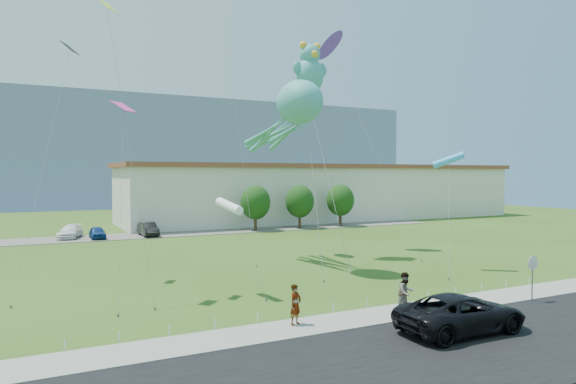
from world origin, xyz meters
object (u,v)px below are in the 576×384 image
Objects in this scene: warehouse at (327,192)px; teddy_bear_kite at (310,71)px; pedestrian_right at (406,292)px; parked_car_blue at (97,233)px; parked_car_black at (148,229)px; stop_sign at (532,267)px; parked_car_white at (70,232)px; octopus_kite at (292,114)px; pedestrian_left at (295,304)px; suv at (461,313)px.

warehouse is 37.14m from teddy_bear_kite.
warehouse is 3.48× the size of teddy_bear_kite.
teddy_bear_kite reaches higher than pedestrian_right.
parked_car_black is at bearing 0.90° from parked_car_blue.
parked_car_black is (-28.62, -9.78, -3.34)m from warehouse.
stop_sign is at bearing -73.69° from parked_car_black.
parked_car_white is at bearing 106.05° from pedestrian_right.
parked_car_white is 30.59m from octopus_kite.
parked_car_white is (-36.34, -8.12, -3.40)m from warehouse.
octopus_kite is (5.25, -24.05, 10.26)m from parked_car_black.
pedestrian_left is 5.76m from pedestrian_right.
warehouse is 55.84m from suv.
parked_car_black is 26.67m from octopus_kite.
suv reaches higher than parked_car_white.
warehouse is 13.81× the size of parked_car_black.
stop_sign is at bearing -80.76° from teddy_bear_kite.
pedestrian_right is at bearing -117.00° from warehouse.
stop_sign is at bearing -46.49° from parked_car_white.
pedestrian_right is 37.47m from parked_car_black.
parked_car_white is at bearing 116.77° from octopus_kite.
stop_sign is 7.57m from pedestrian_right.
pedestrian_right is (-23.92, -46.95, -3.06)m from warehouse.
warehouse reaches higher than pedestrian_left.
pedestrian_right is (-7.42, 1.26, -0.81)m from stop_sign.
octopus_kite is at bearing 39.61° from pedestrian_left.
teddy_bear_kite is at bearing -123.41° from warehouse.
pedestrian_right is 16.50m from octopus_kite.
stop_sign is 1.30× the size of pedestrian_right.
octopus_kite reaches higher than parked_car_white.
pedestrian_right is 0.53× the size of parked_car_blue.
pedestrian_left reaches higher than parked_car_white.
stop_sign reaches higher than pedestrian_left.
suv is at bearing -115.28° from warehouse.
teddy_bear_kite reaches higher than parked_car_blue.
suv is at bearing -89.91° from pedestrian_right.
pedestrian_right is at bearing -92.39° from octopus_kite.
pedestrian_right is 40.77m from parked_car_white.
octopus_kite reaches higher than stop_sign.
parked_car_white is 0.35× the size of octopus_kite.
pedestrian_left is 0.39× the size of parked_car_white.
suv is 3.46m from pedestrian_right.
stop_sign is at bearing -64.46° from octopus_kite.
suv is (-23.81, -50.41, -3.25)m from warehouse.
parked_car_blue is at bearing 113.57° from octopus_kite.
stop_sign reaches higher than parked_car_black.
parked_car_black is at bearing 114.64° from teddy_bear_kite.
pedestrian_left is (-29.65, -46.39, -3.13)m from warehouse.
octopus_kite is at bearing -124.64° from warehouse.
teddy_bear_kite is (10.13, 16.79, 14.18)m from pedestrian_left.
warehouse reaches higher than parked_car_blue.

